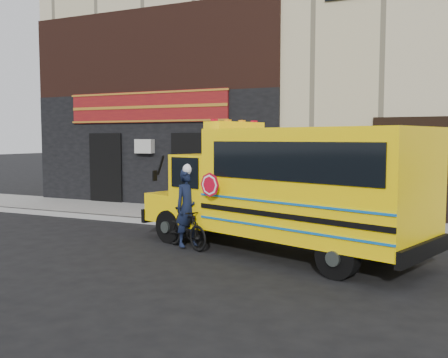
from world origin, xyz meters
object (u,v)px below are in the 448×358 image
school_bus (289,186)px  bicycle (185,228)px  sign_pole (410,180)px  cyclist (189,210)px

school_bus → bicycle: size_ratio=4.63×
sign_pole → bicycle: 5.44m
bicycle → cyclist: bearing=-22.0°
bicycle → cyclist: (0.06, 0.06, 0.43)m
school_bus → cyclist: 2.40m
bicycle → school_bus: bearing=-55.7°
sign_pole → cyclist: size_ratio=1.55×
sign_pole → bicycle: size_ratio=1.79×
bicycle → sign_pole: bearing=-36.0°
school_bus → sign_pole: 3.19m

